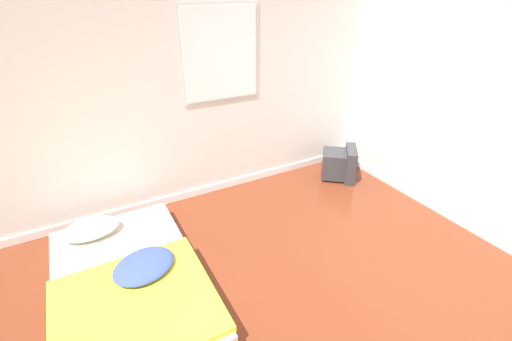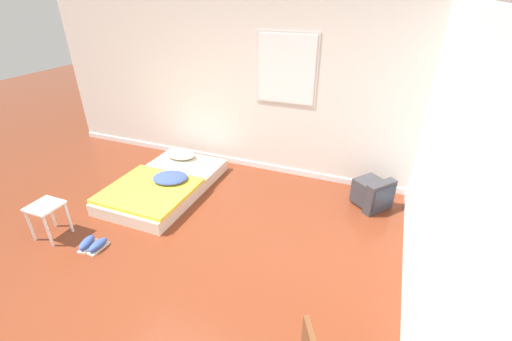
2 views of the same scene
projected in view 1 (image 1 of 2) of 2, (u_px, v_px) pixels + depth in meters
name	position (u px, v px, depth m)	size (l,w,h in m)	color
wall_back	(179.00, 93.00, 3.65)	(7.21, 0.08, 2.60)	silver
mattress_bed	(128.00, 282.00, 2.84)	(1.15, 1.88, 0.32)	beige
crt_tv	(340.00, 164.00, 4.57)	(0.58, 0.58, 0.43)	#333338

